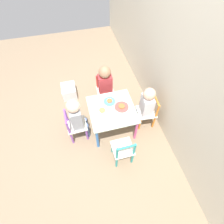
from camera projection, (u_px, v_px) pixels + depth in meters
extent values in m
plane|color=#8C755B|center=(112.00, 126.00, 2.69)|extent=(6.00, 6.00, 0.00)
cube|color=beige|center=(183.00, 42.00, 1.76)|extent=(6.00, 0.06, 2.60)
cube|color=silver|center=(112.00, 110.00, 2.35)|extent=(0.61, 0.61, 0.02)
cylinder|color=green|center=(90.00, 108.00, 2.64)|extent=(0.04, 0.04, 0.42)
cylinder|color=#387AD1|center=(97.00, 139.00, 2.32)|extent=(0.04, 0.04, 0.42)
cylinder|color=yellow|center=(124.00, 101.00, 2.72)|extent=(0.04, 0.04, 0.42)
cylinder|color=#E5599E|center=(136.00, 130.00, 2.41)|extent=(0.04, 0.04, 0.42)
cube|color=silver|center=(146.00, 112.00, 2.53)|extent=(0.28, 0.28, 0.02)
cylinder|color=orange|center=(136.00, 113.00, 2.69)|extent=(0.03, 0.03, 0.26)
cylinder|color=orange|center=(140.00, 124.00, 2.56)|extent=(0.03, 0.03, 0.26)
cylinder|color=orange|center=(150.00, 111.00, 2.71)|extent=(0.03, 0.03, 0.26)
cylinder|color=orange|center=(154.00, 122.00, 2.58)|extent=(0.03, 0.03, 0.26)
cylinder|color=orange|center=(153.00, 100.00, 2.50)|extent=(0.03, 0.03, 0.26)
cylinder|color=orange|center=(157.00, 111.00, 2.38)|extent=(0.03, 0.03, 0.26)
cylinder|color=orange|center=(157.00, 100.00, 2.35)|extent=(0.21, 0.04, 0.02)
cube|color=silver|center=(77.00, 125.00, 2.39)|extent=(0.27, 0.27, 0.02)
cylinder|color=#8E51BC|center=(87.00, 134.00, 2.46)|extent=(0.03, 0.03, 0.26)
cylinder|color=#8E51BC|center=(84.00, 122.00, 2.58)|extent=(0.03, 0.03, 0.26)
cylinder|color=#8E51BC|center=(72.00, 138.00, 2.42)|extent=(0.03, 0.03, 0.26)
cylinder|color=#8E51BC|center=(70.00, 126.00, 2.54)|extent=(0.03, 0.03, 0.26)
cylinder|color=#8E51BC|center=(68.00, 128.00, 2.22)|extent=(0.03, 0.03, 0.26)
cylinder|color=#8E51BC|center=(66.00, 115.00, 2.34)|extent=(0.03, 0.03, 0.26)
cylinder|color=#8E51BC|center=(65.00, 117.00, 2.19)|extent=(0.21, 0.03, 0.02)
cube|color=silver|center=(105.00, 91.00, 2.77)|extent=(0.27, 0.27, 0.02)
cylinder|color=#DB3D38|center=(100.00, 103.00, 2.81)|extent=(0.03, 0.03, 0.26)
cylinder|color=#DB3D38|center=(113.00, 101.00, 2.83)|extent=(0.03, 0.03, 0.26)
cylinder|color=#DB3D38|center=(98.00, 93.00, 2.93)|extent=(0.03, 0.03, 0.26)
cylinder|color=#DB3D38|center=(110.00, 91.00, 2.96)|extent=(0.03, 0.03, 0.26)
cylinder|color=#DB3D38|center=(97.00, 82.00, 2.72)|extent=(0.03, 0.03, 0.26)
cylinder|color=#DB3D38|center=(110.00, 80.00, 2.75)|extent=(0.03, 0.03, 0.26)
cylinder|color=#DB3D38|center=(103.00, 75.00, 2.65)|extent=(0.03, 0.21, 0.02)
cube|color=silver|center=(123.00, 148.00, 2.18)|extent=(0.26, 0.26, 0.02)
cylinder|color=teal|center=(127.00, 144.00, 2.37)|extent=(0.03, 0.03, 0.26)
cylinder|color=teal|center=(112.00, 147.00, 2.34)|extent=(0.03, 0.03, 0.26)
cylinder|color=teal|center=(132.00, 158.00, 2.25)|extent=(0.03, 0.03, 0.26)
cylinder|color=teal|center=(117.00, 162.00, 2.22)|extent=(0.03, 0.03, 0.26)
cylinder|color=teal|center=(134.00, 149.00, 2.04)|extent=(0.03, 0.03, 0.26)
cylinder|color=teal|center=(117.00, 154.00, 2.01)|extent=(0.03, 0.03, 0.26)
cylinder|color=teal|center=(126.00, 147.00, 1.93)|extent=(0.03, 0.21, 0.02)
cylinder|color=#38383D|center=(136.00, 115.00, 2.65)|extent=(0.07, 0.07, 0.28)
cylinder|color=#38383D|center=(138.00, 121.00, 2.59)|extent=(0.07, 0.07, 0.28)
cube|color=silver|center=(147.00, 105.00, 2.40)|extent=(0.21, 0.16, 0.30)
sphere|color=#DBB293|center=(149.00, 94.00, 2.22)|extent=(0.16, 0.16, 0.16)
cylinder|color=#4C608E|center=(87.00, 131.00, 2.49)|extent=(0.07, 0.07, 0.28)
cylinder|color=#4C608E|center=(86.00, 125.00, 2.54)|extent=(0.07, 0.07, 0.28)
cube|color=#999EA8|center=(76.00, 117.00, 2.26)|extent=(0.20, 0.15, 0.32)
sphere|color=beige|center=(73.00, 106.00, 2.07)|extent=(0.17, 0.17, 0.17)
cylinder|color=#4C608E|center=(104.00, 103.00, 2.80)|extent=(0.07, 0.07, 0.28)
cylinder|color=#4C608E|center=(110.00, 102.00, 2.81)|extent=(0.07, 0.07, 0.28)
cube|color=#B23338|center=(105.00, 84.00, 2.63)|extent=(0.15, 0.21, 0.32)
sphere|color=#A37556|center=(105.00, 72.00, 2.44)|extent=(0.17, 0.17, 0.17)
cylinder|color=#E54C47|center=(122.00, 107.00, 2.36)|extent=(0.19, 0.19, 0.01)
cylinder|color=#CC6633|center=(122.00, 106.00, 2.35)|extent=(0.09, 0.09, 0.02)
cylinder|color=white|center=(102.00, 111.00, 2.32)|extent=(0.18, 0.18, 0.01)
cylinder|color=gold|center=(102.00, 110.00, 2.31)|extent=(0.08, 0.08, 0.02)
cylinder|color=#4C9EE0|center=(110.00, 101.00, 2.42)|extent=(0.16, 0.16, 0.01)
cylinder|color=#CC6633|center=(110.00, 101.00, 2.40)|extent=(0.07, 0.07, 0.02)
cube|color=silver|center=(69.00, 91.00, 3.00)|extent=(0.28, 0.23, 0.20)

